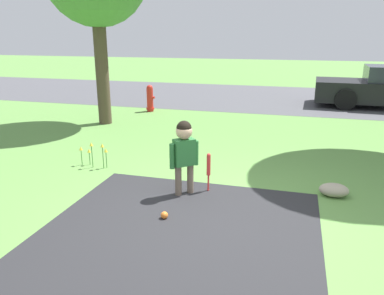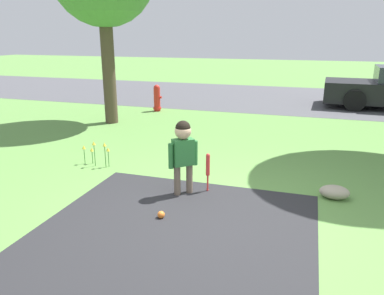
{
  "view_description": "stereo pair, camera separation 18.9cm",
  "coord_description": "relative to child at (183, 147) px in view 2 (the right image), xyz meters",
  "views": [
    {
      "loc": [
        0.73,
        -4.1,
        2.15
      ],
      "look_at": [
        -0.67,
        0.95,
        0.56
      ],
      "focal_mm": 35.0,
      "sensor_mm": 36.0,
      "label": 1
    },
    {
      "loc": [
        0.91,
        -4.04,
        2.15
      ],
      "look_at": [
        -0.67,
        0.95,
        0.56
      ],
      "focal_mm": 35.0,
      "sensor_mm": 36.0,
      "label": 2
    }
  ],
  "objects": [
    {
      "name": "edging_rock",
      "position": [
        2.01,
        0.46,
        -0.59
      ],
      "size": [
        0.4,
        0.27,
        0.18
      ],
      "color": "#9E937F",
      "rests_on": "ground"
    },
    {
      "name": "sports_ball",
      "position": [
        -0.02,
        -0.78,
        -0.63
      ],
      "size": [
        0.09,
        0.09,
        0.09
      ],
      "color": "orange",
      "rests_on": "ground"
    },
    {
      "name": "flower_bed",
      "position": [
        -1.77,
        0.67,
        -0.38
      ],
      "size": [
        0.53,
        0.16,
        0.44
      ],
      "color": "#38702D",
      "rests_on": "ground"
    },
    {
      "name": "street_strip",
      "position": [
        0.67,
        8.78,
        -0.68
      ],
      "size": [
        40.0,
        6.0,
        0.01
      ],
      "color": "#4C4C51",
      "rests_on": "ground"
    },
    {
      "name": "baseball_bat",
      "position": [
        0.3,
        0.19,
        -0.32
      ],
      "size": [
        0.06,
        0.06,
        0.56
      ],
      "color": "red",
      "rests_on": "ground"
    },
    {
      "name": "ground_plane",
      "position": [
        0.67,
        -0.55,
        -0.68
      ],
      "size": [
        60.0,
        60.0,
        0.0
      ],
      "primitive_type": "plane",
      "color": "#5B8C42"
    },
    {
      "name": "child",
      "position": [
        0.0,
        0.0,
        0.0
      ],
      "size": [
        0.34,
        0.31,
        1.05
      ],
      "rotation": [
        0.0,
        0.0,
        0.72
      ],
      "color": "#6B5B4C",
      "rests_on": "ground"
    },
    {
      "name": "fire_hydrant",
      "position": [
        -2.63,
        5.35,
        -0.31
      ],
      "size": [
        0.26,
        0.23,
        0.76
      ],
      "color": "red",
      "rests_on": "ground"
    }
  ]
}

